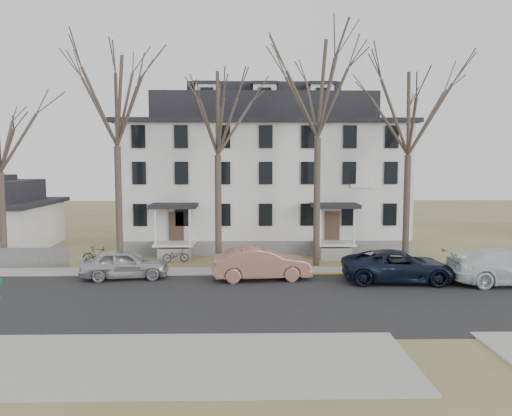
{
  "coord_description": "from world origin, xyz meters",
  "views": [
    {
      "loc": [
        -3.28,
        -20.33,
        6.42
      ],
      "look_at": [
        -2.72,
        9.0,
        3.63
      ],
      "focal_mm": 35.0,
      "sensor_mm": 36.0,
      "label": 1
    }
  ],
  "objects_px": {
    "car_tan": "(261,264)",
    "car_white": "(508,268)",
    "boarding_house": "(263,174)",
    "bicycle_left": "(176,256)",
    "tree_mid_right": "(409,107)",
    "bicycle_right": "(97,255)",
    "tree_center": "(318,82)",
    "car_navy": "(399,267)",
    "tree_mid_left": "(218,107)",
    "car_silver": "(125,265)",
    "tree_far_left": "(116,94)"
  },
  "relations": [
    {
      "from": "car_tan",
      "to": "car_white",
      "type": "distance_m",
      "value": 12.82
    },
    {
      "from": "car_white",
      "to": "boarding_house",
      "type": "bearing_deg",
      "value": 42.16
    },
    {
      "from": "car_white",
      "to": "bicycle_left",
      "type": "bearing_deg",
      "value": 71.04
    },
    {
      "from": "tree_mid_right",
      "to": "car_white",
      "type": "height_order",
      "value": "tree_mid_right"
    },
    {
      "from": "car_tan",
      "to": "bicycle_right",
      "type": "distance_m",
      "value": 11.02
    },
    {
      "from": "tree_center",
      "to": "car_navy",
      "type": "bearing_deg",
      "value": -49.24
    },
    {
      "from": "car_tan",
      "to": "car_navy",
      "type": "bearing_deg",
      "value": -101.63
    },
    {
      "from": "tree_center",
      "to": "bicycle_left",
      "type": "xyz_separation_m",
      "value": [
        -8.74,
        0.9,
        -10.66
      ]
    },
    {
      "from": "tree_mid_left",
      "to": "car_silver",
      "type": "distance_m",
      "value": 10.62
    },
    {
      "from": "car_silver",
      "to": "car_white",
      "type": "bearing_deg",
      "value": -101.56
    },
    {
      "from": "tree_far_left",
      "to": "car_tan",
      "type": "relative_size",
      "value": 2.6
    },
    {
      "from": "tree_mid_right",
      "to": "car_tan",
      "type": "bearing_deg",
      "value": -157.61
    },
    {
      "from": "car_tan",
      "to": "bicycle_left",
      "type": "bearing_deg",
      "value": 42.34
    },
    {
      "from": "tree_far_left",
      "to": "tree_center",
      "type": "bearing_deg",
      "value": 0.0
    },
    {
      "from": "tree_far_left",
      "to": "tree_mid_right",
      "type": "xyz_separation_m",
      "value": [
        17.5,
        0.0,
        -0.74
      ]
    },
    {
      "from": "bicycle_left",
      "to": "car_white",
      "type": "bearing_deg",
      "value": -119.34
    },
    {
      "from": "tree_mid_left",
      "to": "tree_mid_right",
      "type": "relative_size",
      "value": 1.0
    },
    {
      "from": "tree_mid_left",
      "to": "car_tan",
      "type": "xyz_separation_m",
      "value": [
        2.51,
        -3.71,
        -8.73
      ]
    },
    {
      "from": "car_tan",
      "to": "car_white",
      "type": "height_order",
      "value": "car_white"
    },
    {
      "from": "tree_mid_left",
      "to": "bicycle_right",
      "type": "height_order",
      "value": "tree_mid_left"
    },
    {
      "from": "bicycle_left",
      "to": "boarding_house",
      "type": "bearing_deg",
      "value": -49.59
    },
    {
      "from": "car_tan",
      "to": "tree_far_left",
      "type": "bearing_deg",
      "value": 60.05
    },
    {
      "from": "car_navy",
      "to": "tree_mid_left",
      "type": "bearing_deg",
      "value": 69.17
    },
    {
      "from": "tree_far_left",
      "to": "bicycle_right",
      "type": "height_order",
      "value": "tree_far_left"
    },
    {
      "from": "tree_center",
      "to": "tree_mid_right",
      "type": "bearing_deg",
      "value": 0.0
    },
    {
      "from": "tree_center",
      "to": "bicycle_right",
      "type": "xyz_separation_m",
      "value": [
        -13.6,
        0.69,
        -10.55
      ]
    },
    {
      "from": "car_silver",
      "to": "car_tan",
      "type": "distance_m",
      "value": 7.41
    },
    {
      "from": "tree_mid_right",
      "to": "bicycle_left",
      "type": "xyz_separation_m",
      "value": [
        -14.24,
        0.9,
        -9.18
      ]
    },
    {
      "from": "boarding_house",
      "to": "car_silver",
      "type": "relative_size",
      "value": 4.44
    },
    {
      "from": "boarding_house",
      "to": "car_white",
      "type": "bearing_deg",
      "value": -46.98
    },
    {
      "from": "boarding_house",
      "to": "tree_mid_right",
      "type": "height_order",
      "value": "tree_mid_right"
    },
    {
      "from": "car_white",
      "to": "bicycle_left",
      "type": "height_order",
      "value": "car_white"
    },
    {
      "from": "car_navy",
      "to": "bicycle_right",
      "type": "relative_size",
      "value": 3.34
    },
    {
      "from": "bicycle_left",
      "to": "bicycle_right",
      "type": "relative_size",
      "value": 0.91
    },
    {
      "from": "boarding_house",
      "to": "car_navy",
      "type": "height_order",
      "value": "boarding_house"
    },
    {
      "from": "car_white",
      "to": "tree_far_left",
      "type": "bearing_deg",
      "value": 75.94
    },
    {
      "from": "tree_mid_right",
      "to": "car_tan",
      "type": "height_order",
      "value": "tree_mid_right"
    },
    {
      "from": "tree_mid_right",
      "to": "car_tan",
      "type": "distance_m",
      "value": 13.07
    },
    {
      "from": "tree_mid_right",
      "to": "car_navy",
      "type": "bearing_deg",
      "value": -111.66
    },
    {
      "from": "tree_far_left",
      "to": "car_navy",
      "type": "relative_size",
      "value": 2.31
    },
    {
      "from": "car_navy",
      "to": "bicycle_left",
      "type": "relative_size",
      "value": 3.66
    },
    {
      "from": "tree_center",
      "to": "car_silver",
      "type": "distance_m",
      "value": 15.36
    },
    {
      "from": "boarding_house",
      "to": "tree_mid_right",
      "type": "xyz_separation_m",
      "value": [
        8.5,
        -8.15,
        4.22
      ]
    },
    {
      "from": "tree_mid_right",
      "to": "car_navy",
      "type": "height_order",
      "value": "tree_mid_right"
    },
    {
      "from": "tree_center",
      "to": "car_white",
      "type": "height_order",
      "value": "tree_center"
    },
    {
      "from": "boarding_house",
      "to": "car_silver",
      "type": "height_order",
      "value": "boarding_house"
    },
    {
      "from": "car_white",
      "to": "bicycle_right",
      "type": "height_order",
      "value": "car_white"
    },
    {
      "from": "tree_far_left",
      "to": "car_white",
      "type": "distance_m",
      "value": 23.8
    },
    {
      "from": "tree_far_left",
      "to": "car_tan",
      "type": "distance_m",
      "value": 13.26
    },
    {
      "from": "tree_mid_left",
      "to": "car_tan",
      "type": "relative_size",
      "value": 2.41
    }
  ]
}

